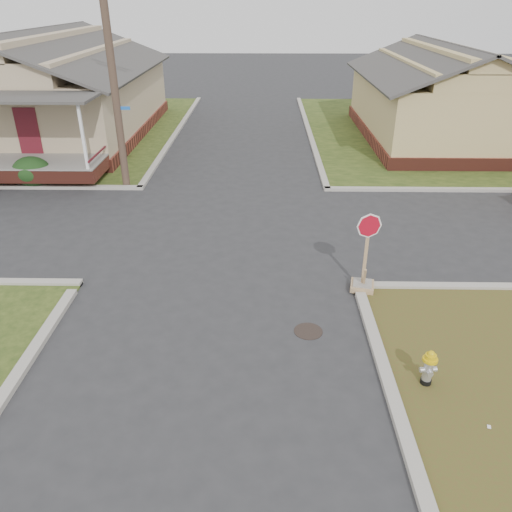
{
  "coord_description": "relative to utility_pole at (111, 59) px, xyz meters",
  "views": [
    {
      "loc": [
        1.2,
        -9.57,
        6.63
      ],
      "look_at": [
        1.01,
        1.0,
        1.1
      ],
      "focal_mm": 35.0,
      "sensor_mm": 36.0,
      "label": 1
    }
  ],
  "objects": [
    {
      "name": "ground",
      "position": [
        4.2,
        -8.9,
        -4.66
      ],
      "size": [
        120.0,
        120.0,
        0.0
      ],
      "primitive_type": "plane",
      "color": "#2B2B2D",
      "rests_on": "ground"
    },
    {
      "name": "verge_far_left",
      "position": [
        -8.8,
        9.1,
        -4.64
      ],
      "size": [
        19.0,
        19.0,
        0.05
      ],
      "primitive_type": "cube",
      "color": "#2B3F16",
      "rests_on": "ground"
    },
    {
      "name": "curbs",
      "position": [
        4.2,
        -3.9,
        -4.66
      ],
      "size": [
        80.0,
        40.0,
        0.12
      ],
      "primitive_type": null,
      "color": "#A9A499",
      "rests_on": "ground"
    },
    {
      "name": "manhole",
      "position": [
        6.4,
        -9.4,
        -4.66
      ],
      "size": [
        0.64,
        0.64,
        0.01
      ],
      "primitive_type": "cylinder",
      "color": "black",
      "rests_on": "ground"
    },
    {
      "name": "corner_house",
      "position": [
        -5.8,
        7.78,
        -2.38
      ],
      "size": [
        10.1,
        15.5,
        5.3
      ],
      "color": "maroon",
      "rests_on": "ground"
    },
    {
      "name": "side_house_yellow",
      "position": [
        14.2,
        7.6,
        -2.47
      ],
      "size": [
        7.6,
        11.6,
        4.7
      ],
      "color": "maroon",
      "rests_on": "ground"
    },
    {
      "name": "utility_pole",
      "position": [
        0.0,
        0.0,
        0.0
      ],
      "size": [
        1.8,
        0.28,
        9.0
      ],
      "color": "#483529",
      "rests_on": "ground"
    },
    {
      "name": "fire_hydrant",
      "position": [
        8.51,
        -11.08,
        -4.19
      ],
      "size": [
        0.28,
        0.28,
        0.76
      ],
      "rotation": [
        0.0,
        0.0,
        0.08
      ],
      "color": "black",
      "rests_on": "ground"
    },
    {
      "name": "stop_sign",
      "position": [
        7.89,
        -7.62,
        -4.17
      ],
      "size": [
        0.58,
        0.57,
        2.06
      ],
      "rotation": [
        0.0,
        0.0,
        -0.2
      ],
      "color": "tan",
      "rests_on": "ground"
    },
    {
      "name": "hedge_right",
      "position": [
        -3.61,
        -0.05,
        -4.05
      ],
      "size": [
        1.47,
        1.2,
        1.12
      ],
      "primitive_type": "ellipsoid",
      "color": "#173513",
      "rests_on": "verge_far_left"
    }
  ]
}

